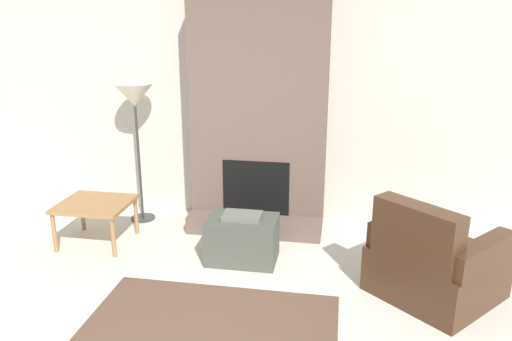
{
  "coord_description": "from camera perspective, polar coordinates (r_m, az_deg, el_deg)",
  "views": [
    {
      "loc": [
        0.91,
        -2.58,
        2.32
      ],
      "look_at": [
        0.0,
        2.59,
        0.7
      ],
      "focal_mm": 35.0,
      "sensor_mm": 36.0,
      "label": 1
    }
  ],
  "objects": [
    {
      "name": "floor_lamp_left",
      "position": [
        5.78,
        -13.7,
        7.77
      ],
      "size": [
        0.43,
        0.43,
        1.61
      ],
      "color": "#333333",
      "rests_on": "ground_plane"
    },
    {
      "name": "area_rug",
      "position": [
        4.1,
        -5.23,
        -17.21
      ],
      "size": [
        1.97,
        1.18,
        0.01
      ],
      "primitive_type": "cube",
      "color": "brown",
      "rests_on": "ground_plane"
    },
    {
      "name": "side_table",
      "position": [
        5.51,
        -17.91,
        -3.99
      ],
      "size": [
        0.72,
        0.65,
        0.46
      ],
      "color": "#9E7042",
      "rests_on": "ground_plane"
    },
    {
      "name": "armchair",
      "position": [
        4.58,
        19.46,
        -10.25
      ],
      "size": [
        1.28,
        1.28,
        0.9
      ],
      "rotation": [
        0.0,
        0.0,
        2.41
      ],
      "color": "#422819",
      "rests_on": "ground_plane"
    },
    {
      "name": "wall_back",
      "position": [
        5.79,
        0.8,
        7.06
      ],
      "size": [
        7.35,
        0.06,
        2.6
      ],
      "primitive_type": "cube",
      "color": "beige",
      "rests_on": "ground_plane"
    },
    {
      "name": "ottoman",
      "position": [
        4.95,
        -1.54,
        -7.79
      ],
      "size": [
        0.68,
        0.46,
        0.49
      ],
      "color": "#474C42",
      "rests_on": "ground_plane"
    },
    {
      "name": "fireplace",
      "position": [
        5.55,
        0.36,
        5.99
      ],
      "size": [
        1.49,
        0.72,
        2.6
      ],
      "color": "brown",
      "rests_on": "ground_plane"
    }
  ]
}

